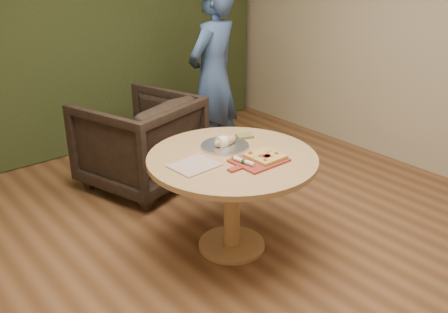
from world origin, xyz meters
name	(u,v)px	position (x,y,z in m)	size (l,w,h in m)	color
room_shell	(263,78)	(0.00, 0.00, 1.40)	(5.04, 6.04, 2.84)	brown
curtain	(64,22)	(0.00, 2.90, 1.40)	(4.80, 0.14, 2.78)	#273217
pedestal_table	(232,174)	(0.08, 0.37, 0.61)	(1.21, 1.21, 0.75)	tan
pizza_paddle	(258,161)	(0.16, 0.19, 0.76)	(0.45, 0.28, 0.01)	#9B3627
flatbread_pizza	(266,156)	(0.22, 0.18, 0.78)	(0.22, 0.22, 0.04)	#E1B058
cutlery_roll	(244,161)	(0.04, 0.20, 0.78)	(0.06, 0.20, 0.03)	white
newspaper	(194,165)	(-0.22, 0.41, 0.76)	(0.30, 0.25, 0.01)	silver
serving_tray	(225,146)	(0.15, 0.54, 0.76)	(0.36, 0.36, 0.02)	silver
bread_roll	(224,142)	(0.15, 0.54, 0.79)	(0.19, 0.09, 0.09)	tan
green_packet	(245,136)	(0.40, 0.60, 0.76)	(0.12, 0.10, 0.02)	#515C29
armchair	(139,138)	(0.11, 1.74, 0.47)	(0.92, 0.86, 0.95)	black
person_standing	(213,77)	(0.97, 1.71, 0.91)	(0.66, 0.44, 1.82)	#334C7C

